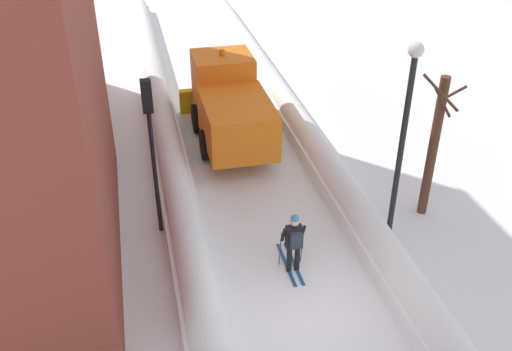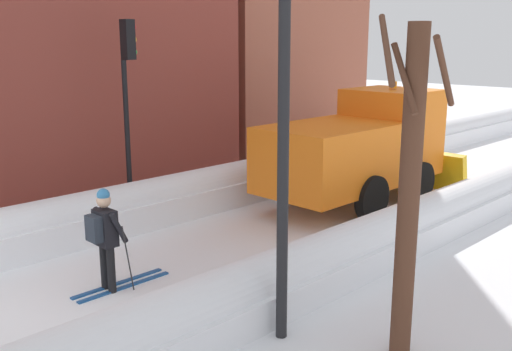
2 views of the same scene
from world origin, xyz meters
The scene contains 8 objects.
ground_plane centered at (0.00, 10.00, 0.00)m, with size 80.00×80.00×0.00m, color white.
snowbank_left centered at (-2.54, 10.00, 0.47)m, with size 1.10×36.00×1.06m.
snowbank_right centered at (2.54, 10.00, 0.40)m, with size 1.10×36.00×0.95m.
plow_truck centered at (-0.13, 9.32, 1.48)m, with size 3.20×5.98×3.12m.
skier centered at (0.09, 1.65, 1.00)m, with size 0.62×1.80×1.81m.
traffic_light_pole centered at (-3.19, 4.35, 3.25)m, with size 0.28×0.42×4.66m.
street_lamp centered at (3.27, 2.59, 3.60)m, with size 0.40×0.40×5.76m.
bare_tree_near centered at (4.74, 3.39, 2.32)m, with size 1.13×1.31×4.55m.
Camera 2 is at (8.48, -3.12, 4.21)m, focal length 40.86 mm.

